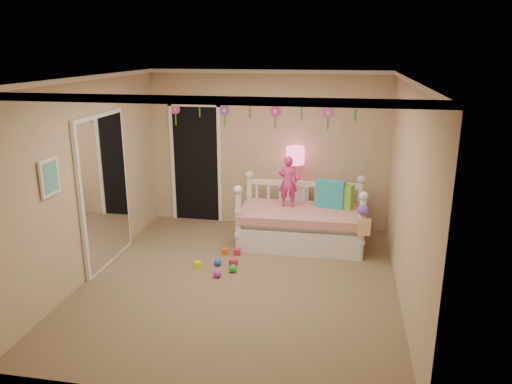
% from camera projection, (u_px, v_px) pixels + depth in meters
% --- Properties ---
extents(floor, '(4.00, 4.50, 0.01)m').
position_uv_depth(floor, '(240.00, 281.00, 6.40)').
color(floor, '#7F684C').
rests_on(floor, ground).
extents(ceiling, '(4.00, 4.50, 0.01)m').
position_uv_depth(ceiling, '(238.00, 78.00, 5.66)').
color(ceiling, white).
rests_on(ceiling, floor).
extents(back_wall, '(4.00, 0.01, 2.60)m').
position_uv_depth(back_wall, '(268.00, 150.00, 8.15)').
color(back_wall, tan).
rests_on(back_wall, floor).
extents(left_wall, '(0.01, 4.50, 2.60)m').
position_uv_depth(left_wall, '(89.00, 178.00, 6.37)').
color(left_wall, tan).
rests_on(left_wall, floor).
extents(right_wall, '(0.01, 4.50, 2.60)m').
position_uv_depth(right_wall, '(407.00, 194.00, 5.69)').
color(right_wall, tan).
rests_on(right_wall, floor).
extents(crown_molding, '(4.00, 4.50, 0.06)m').
position_uv_depth(crown_molding, '(238.00, 80.00, 5.67)').
color(crown_molding, white).
rests_on(crown_molding, ceiling).
extents(daybed, '(1.90, 1.03, 1.02)m').
position_uv_depth(daybed, '(301.00, 213.00, 7.46)').
color(daybed, white).
rests_on(daybed, floor).
extents(pillow_turquoise, '(0.45, 0.23, 0.43)m').
position_uv_depth(pillow_turquoise, '(330.00, 194.00, 7.49)').
color(pillow_turquoise, teal).
rests_on(pillow_turquoise, daybed).
extents(pillow_lime, '(0.43, 0.29, 0.38)m').
position_uv_depth(pillow_lime, '(340.00, 196.00, 7.48)').
color(pillow_lime, '#75BE3A').
rests_on(pillow_lime, daybed).
extents(child, '(0.29, 0.19, 0.80)m').
position_uv_depth(child, '(288.00, 182.00, 7.47)').
color(child, '#D83186').
rests_on(child, daybed).
extents(nightstand, '(0.49, 0.40, 0.75)m').
position_uv_depth(nightstand, '(294.00, 207.00, 8.17)').
color(nightstand, white).
rests_on(nightstand, floor).
extents(table_lamp, '(0.30, 0.30, 0.65)m').
position_uv_depth(table_lamp, '(295.00, 160.00, 7.94)').
color(table_lamp, '#EC1F7E').
rests_on(table_lamp, nightstand).
extents(closet_doorway, '(0.90, 0.04, 2.07)m').
position_uv_depth(closet_doorway, '(196.00, 162.00, 8.43)').
color(closet_doorway, black).
rests_on(closet_doorway, back_wall).
extents(flower_decals, '(3.40, 0.02, 0.50)m').
position_uv_depth(flower_decals, '(262.00, 111.00, 7.98)').
color(flower_decals, '#B2668C').
rests_on(flower_decals, back_wall).
extents(mirror_closet, '(0.07, 1.30, 2.10)m').
position_uv_depth(mirror_closet, '(105.00, 191.00, 6.72)').
color(mirror_closet, white).
rests_on(mirror_closet, left_wall).
extents(wall_picture, '(0.05, 0.34, 0.42)m').
position_uv_depth(wall_picture, '(49.00, 177.00, 5.45)').
color(wall_picture, white).
rests_on(wall_picture, left_wall).
extents(hanging_bag, '(0.20, 0.16, 0.36)m').
position_uv_depth(hanging_bag, '(363.00, 221.00, 6.80)').
color(hanging_bag, beige).
rests_on(hanging_bag, daybed).
extents(toy_scatter, '(1.08, 1.45, 0.11)m').
position_uv_depth(toy_scatter, '(224.00, 263.00, 6.80)').
color(toy_scatter, '#996666').
rests_on(toy_scatter, floor).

